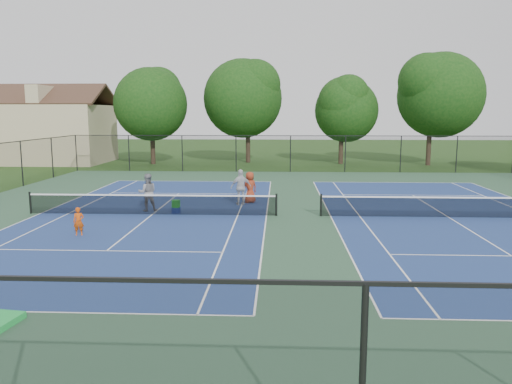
{
  "coord_description": "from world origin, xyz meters",
  "views": [
    {
      "loc": [
        -0.95,
        -23.19,
        4.81
      ],
      "look_at": [
        -1.97,
        -1.0,
        1.3
      ],
      "focal_mm": 35.0,
      "sensor_mm": 36.0,
      "label": 1
    }
  ],
  "objects_px": {
    "instructor": "(148,192)",
    "clapboard_house": "(54,131)",
    "ball_hopper": "(176,204)",
    "tree_back_c": "(342,106)",
    "bystander_a": "(241,187)",
    "child_player": "(79,221)",
    "tree_back_a": "(151,100)",
    "tree_back_d": "(432,91)",
    "tree_back_b": "(248,95)",
    "ball_crate": "(176,210)",
    "bystander_c": "(250,187)"
  },
  "relations": [
    {
      "from": "tree_back_c",
      "to": "clapboard_house",
      "type": "distance_m",
      "value": 28.1
    },
    {
      "from": "ball_hopper",
      "to": "clapboard_house",
      "type": "bearing_deg",
      "value": 124.77
    },
    {
      "from": "tree_back_c",
      "to": "instructor",
      "type": "bearing_deg",
      "value": -117.28
    },
    {
      "from": "instructor",
      "to": "tree_back_d",
      "type": "bearing_deg",
      "value": -146.78
    },
    {
      "from": "tree_back_a",
      "to": "ball_crate",
      "type": "xyz_separation_m",
      "value": [
        7.08,
        -23.6,
        -5.89
      ]
    },
    {
      "from": "bystander_a",
      "to": "ball_crate",
      "type": "relative_size",
      "value": 4.87
    },
    {
      "from": "child_player",
      "to": "ball_crate",
      "type": "xyz_separation_m",
      "value": [
        2.95,
        4.58,
        -0.42
      ]
    },
    {
      "from": "tree_back_a",
      "to": "ball_crate",
      "type": "distance_m",
      "value": 25.33
    },
    {
      "from": "ball_hopper",
      "to": "ball_crate",
      "type": "bearing_deg",
      "value": 0.0
    },
    {
      "from": "ball_hopper",
      "to": "tree_back_c",
      "type": "bearing_deg",
      "value": 66.06
    },
    {
      "from": "child_player",
      "to": "bystander_c",
      "type": "xyz_separation_m",
      "value": [
        6.37,
        7.61,
        0.29
      ]
    },
    {
      "from": "tree_back_d",
      "to": "ball_crate",
      "type": "distance_m",
      "value": 30.98
    },
    {
      "from": "tree_back_c",
      "to": "bystander_c",
      "type": "height_order",
      "value": "tree_back_c"
    },
    {
      "from": "tree_back_d",
      "to": "instructor",
      "type": "xyz_separation_m",
      "value": [
        -20.43,
        -23.11,
        -5.88
      ]
    },
    {
      "from": "tree_back_a",
      "to": "tree_back_d",
      "type": "xyz_separation_m",
      "value": [
        26.0,
        0.0,
        0.79
      ]
    },
    {
      "from": "clapboard_house",
      "to": "child_player",
      "type": "distance_m",
      "value": 32.51
    },
    {
      "from": "child_player",
      "to": "bystander_a",
      "type": "height_order",
      "value": "bystander_a"
    },
    {
      "from": "tree_back_d",
      "to": "bystander_a",
      "type": "distance_m",
      "value": 27.17
    },
    {
      "from": "child_player",
      "to": "ball_hopper",
      "type": "distance_m",
      "value": 5.45
    },
    {
      "from": "tree_back_d",
      "to": "ball_hopper",
      "type": "xyz_separation_m",
      "value": [
        -18.92,
        -23.6,
        -6.35
      ]
    },
    {
      "from": "tree_back_b",
      "to": "instructor",
      "type": "relative_size",
      "value": 5.33
    },
    {
      "from": "tree_back_d",
      "to": "ball_hopper",
      "type": "relative_size",
      "value": 28.43
    },
    {
      "from": "tree_back_d",
      "to": "child_player",
      "type": "xyz_separation_m",
      "value": [
        -21.88,
        -28.18,
        -6.26
      ]
    },
    {
      "from": "tree_back_d",
      "to": "child_player",
      "type": "height_order",
      "value": "tree_back_d"
    },
    {
      "from": "instructor",
      "to": "bystander_a",
      "type": "height_order",
      "value": "bystander_a"
    },
    {
      "from": "bystander_a",
      "to": "tree_back_a",
      "type": "bearing_deg",
      "value": -81.55
    },
    {
      "from": "tree_back_d",
      "to": "tree_back_a",
      "type": "bearing_deg",
      "value": -180.0
    },
    {
      "from": "tree_back_c",
      "to": "ball_hopper",
      "type": "xyz_separation_m",
      "value": [
        -10.92,
        -24.6,
        -5.01
      ]
    },
    {
      "from": "tree_back_c",
      "to": "child_player",
      "type": "bearing_deg",
      "value": -115.44
    },
    {
      "from": "tree_back_a",
      "to": "bystander_a",
      "type": "distance_m",
      "value": 24.02
    },
    {
      "from": "bystander_a",
      "to": "ball_crate",
      "type": "distance_m",
      "value": 3.91
    },
    {
      "from": "clapboard_house",
      "to": "bystander_a",
      "type": "xyz_separation_m",
      "value": [
        20.06,
        -22.2,
        -2.14
      ]
    },
    {
      "from": "ball_hopper",
      "to": "child_player",
      "type": "bearing_deg",
      "value": -122.84
    },
    {
      "from": "ball_crate",
      "to": "tree_back_c",
      "type": "bearing_deg",
      "value": 66.06
    },
    {
      "from": "clapboard_house",
      "to": "bystander_a",
      "type": "height_order",
      "value": "clapboard_house"
    },
    {
      "from": "ball_crate",
      "to": "tree_back_b",
      "type": "bearing_deg",
      "value": 85.7
    },
    {
      "from": "bystander_a",
      "to": "ball_hopper",
      "type": "relative_size",
      "value": 5.2
    },
    {
      "from": "tree_back_b",
      "to": "instructor",
      "type": "height_order",
      "value": "tree_back_b"
    },
    {
      "from": "tree_back_b",
      "to": "child_player",
      "type": "distance_m",
      "value": 31.16
    },
    {
      "from": "tree_back_a",
      "to": "instructor",
      "type": "xyz_separation_m",
      "value": [
        5.57,
        -23.11,
        -5.1
      ]
    },
    {
      "from": "clapboard_house",
      "to": "child_player",
      "type": "height_order",
      "value": "clapboard_house"
    },
    {
      "from": "instructor",
      "to": "clapboard_house",
      "type": "bearing_deg",
      "value": -72.44
    },
    {
      "from": "instructor",
      "to": "tree_back_a",
      "type": "bearing_deg",
      "value": -91.75
    },
    {
      "from": "tree_back_b",
      "to": "instructor",
      "type": "xyz_separation_m",
      "value": [
        -3.43,
        -25.11,
        -5.65
      ]
    },
    {
      "from": "tree_back_d",
      "to": "ball_hopper",
      "type": "bearing_deg",
      "value": -128.73
    },
    {
      "from": "ball_crate",
      "to": "ball_hopper",
      "type": "bearing_deg",
      "value": 0.0
    },
    {
      "from": "tree_back_a",
      "to": "clapboard_house",
      "type": "height_order",
      "value": "tree_back_a"
    },
    {
      "from": "tree_back_c",
      "to": "instructor",
      "type": "xyz_separation_m",
      "value": [
        -12.43,
        -24.11,
        -4.54
      ]
    },
    {
      "from": "instructor",
      "to": "bystander_c",
      "type": "bearing_deg",
      "value": -168.07
    },
    {
      "from": "ball_crate",
      "to": "ball_hopper",
      "type": "relative_size",
      "value": 1.07
    }
  ]
}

